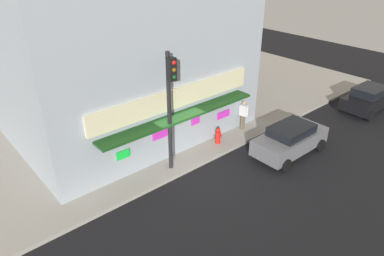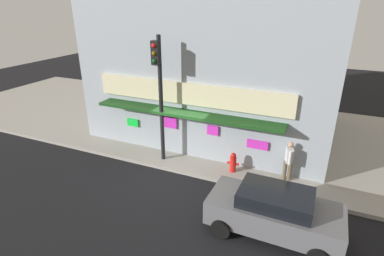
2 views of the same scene
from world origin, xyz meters
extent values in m
plane|color=black|center=(0.00, 0.00, 0.00)|extent=(54.27, 54.27, 0.00)
cube|color=#A39E93|center=(0.00, 5.45, 0.08)|extent=(36.18, 10.91, 0.17)
cube|color=#9EA8B2|center=(0.19, 5.62, 4.36)|extent=(11.89, 8.36, 8.38)
cube|color=beige|center=(0.19, 1.36, 3.22)|extent=(9.03, 0.16, 0.95)
cube|color=#194719|center=(0.19, 1.01, 2.42)|extent=(8.56, 0.90, 0.12)
cube|color=#19E53F|center=(-2.82, 1.38, 1.38)|extent=(0.62, 0.08, 0.38)
cube|color=#E533CC|center=(-0.81, 1.38, 1.72)|extent=(0.82, 0.08, 0.52)
cube|color=#E533CC|center=(1.37, 1.38, 1.68)|extent=(0.52, 0.08, 0.42)
cube|color=#E533CC|center=(3.36, 1.38, 1.38)|extent=(0.89, 0.08, 0.37)
cylinder|color=black|center=(-0.77, 0.67, 2.94)|extent=(0.18, 0.18, 5.53)
cube|color=black|center=(-0.77, 0.42, 5.03)|extent=(0.32, 0.28, 0.95)
sphere|color=red|center=(-0.77, 0.27, 5.33)|extent=(0.18, 0.18, 0.18)
sphere|color=brown|center=(-0.77, 0.27, 5.03)|extent=(0.18, 0.18, 0.18)
sphere|color=#0F4C19|center=(-0.77, 0.27, 4.73)|extent=(0.18, 0.18, 0.18)
cylinder|color=red|center=(2.49, 0.88, 0.51)|extent=(0.27, 0.27, 0.68)
sphere|color=red|center=(2.49, 0.88, 0.92)|extent=(0.23, 0.23, 0.23)
cylinder|color=red|center=(2.30, 0.88, 0.54)|extent=(0.12, 0.10, 0.10)
cylinder|color=red|center=(2.69, 0.88, 0.54)|extent=(0.12, 0.10, 0.10)
cylinder|color=#2D2D2D|center=(-4.71, 2.31, 0.60)|extent=(0.57, 0.57, 0.86)
cylinder|color=brown|center=(4.60, 1.09, 0.58)|extent=(0.20, 0.20, 0.82)
cylinder|color=brown|center=(4.79, 1.15, 0.58)|extent=(0.20, 0.20, 0.82)
cube|color=silver|center=(4.69, 1.12, 1.31)|extent=(0.34, 0.47, 0.63)
sphere|color=tan|center=(4.69, 1.12, 1.76)|extent=(0.22, 0.22, 0.22)
cylinder|color=silver|center=(4.76, 0.90, 1.27)|extent=(0.12, 0.12, 0.56)
cylinder|color=silver|center=(4.63, 1.34, 1.27)|extent=(0.12, 0.12, 0.56)
cylinder|color=gray|center=(-0.52, 2.26, 0.36)|extent=(0.42, 0.42, 0.39)
sphere|color=#1E6628|center=(-0.52, 2.26, 0.82)|extent=(0.61, 0.61, 0.61)
cylinder|color=brown|center=(3.49, 2.26, 0.36)|extent=(0.37, 0.37, 0.39)
sphere|color=#2D7A33|center=(3.49, 2.26, 0.84)|extent=(0.66, 0.66, 0.66)
cube|color=slate|center=(4.68, -2.03, 0.72)|extent=(4.12, 1.80, 0.81)
cube|color=black|center=(4.68, -2.03, 1.35)|extent=(2.23, 1.50, 0.45)
cylinder|color=black|center=(6.13, -1.16, 0.32)|extent=(0.64, 0.23, 0.64)
cylinder|color=black|center=(3.25, -1.13, 0.32)|extent=(0.64, 0.23, 0.64)
cylinder|color=black|center=(3.24, -2.89, 0.32)|extent=(0.64, 0.23, 0.64)
camera|label=1|loc=(-9.10, -10.44, 9.55)|focal=33.18mm
camera|label=2|loc=(5.46, -10.20, 6.95)|focal=28.48mm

